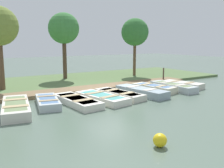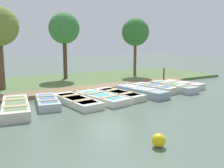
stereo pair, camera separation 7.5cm
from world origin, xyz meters
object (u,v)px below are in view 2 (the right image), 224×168
at_px(mooring_post_far, 164,75).
at_px(rowboat_5, 141,91).
at_px(rowboat_0, 16,107).
at_px(rowboat_6, 154,88).
at_px(park_tree_center, 135,33).
at_px(rowboat_1, 47,102).
at_px(rowboat_7, 173,87).
at_px(rowboat_3, 102,98).
at_px(rowboat_8, 183,85).
at_px(buoy, 159,140).
at_px(park_tree_left, 64,29).
at_px(rowboat_2, 76,101).
at_px(rowboat_4, 119,94).

bearing_deg(mooring_post_far, rowboat_5, -56.89).
bearing_deg(mooring_post_far, rowboat_0, -76.15).
height_order(rowboat_6, park_tree_center, park_tree_center).
bearing_deg(rowboat_1, rowboat_7, 99.18).
relative_size(rowboat_0, park_tree_center, 0.73).
xyz_separation_m(rowboat_3, rowboat_8, (-0.54, 6.68, 0.02)).
bearing_deg(rowboat_3, rowboat_1, -111.76).
xyz_separation_m(rowboat_1, park_tree_center, (-5.66, 9.62, 3.69)).
bearing_deg(mooring_post_far, rowboat_6, -51.71).
bearing_deg(buoy, rowboat_1, -169.31).
relative_size(rowboat_1, rowboat_7, 0.85).
height_order(rowboat_5, park_tree_left, park_tree_left).
relative_size(rowboat_0, rowboat_6, 1.26).
height_order(rowboat_0, rowboat_2, rowboat_0).
distance_m(rowboat_5, rowboat_6, 1.43).
height_order(rowboat_0, rowboat_3, rowboat_0).
distance_m(rowboat_0, rowboat_1, 1.60).
bearing_deg(rowboat_4, park_tree_left, 172.21).
bearing_deg(rowboat_6, buoy, -52.13).
bearing_deg(rowboat_5, rowboat_7, 85.84).
xyz_separation_m(rowboat_8, park_tree_left, (-7.16, -5.63, 3.88)).
distance_m(rowboat_0, rowboat_3, 4.26).
relative_size(rowboat_1, park_tree_center, 0.56).
bearing_deg(buoy, rowboat_0, -155.73).
distance_m(rowboat_2, park_tree_center, 11.01).
xyz_separation_m(rowboat_8, park_tree_center, (-5.73, 0.23, 3.68)).
distance_m(rowboat_6, park_tree_center, 7.41).
bearing_deg(rowboat_3, buoy, -23.03).
distance_m(rowboat_1, rowboat_3, 2.77).
distance_m(rowboat_3, park_tree_left, 8.69).
height_order(rowboat_8, park_tree_left, park_tree_left).
relative_size(rowboat_7, buoy, 8.07).
distance_m(rowboat_4, mooring_post_far, 6.72).
relative_size(rowboat_2, rowboat_5, 0.98).
relative_size(rowboat_3, rowboat_5, 0.97).
relative_size(rowboat_8, buoy, 6.99).
bearing_deg(rowboat_3, rowboat_8, 85.34).
xyz_separation_m(rowboat_7, buoy, (6.17, -6.89, -0.01)).
bearing_deg(park_tree_center, mooring_post_far, 7.54).
height_order(rowboat_3, rowboat_8, rowboat_8).
height_order(rowboat_1, buoy, buoy).
bearing_deg(buoy, rowboat_6, 139.46).
bearing_deg(buoy, rowboat_4, 156.25).
bearing_deg(rowboat_3, rowboat_5, 81.85).
bearing_deg(rowboat_5, rowboat_6, 100.35).
bearing_deg(rowboat_6, park_tree_center, 142.03).
relative_size(rowboat_5, park_tree_center, 0.70).
bearing_deg(rowboat_4, rowboat_1, -104.72).
xyz_separation_m(rowboat_4, park_tree_left, (-7.47, -0.21, 3.90)).
bearing_deg(rowboat_0, park_tree_center, 129.11).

